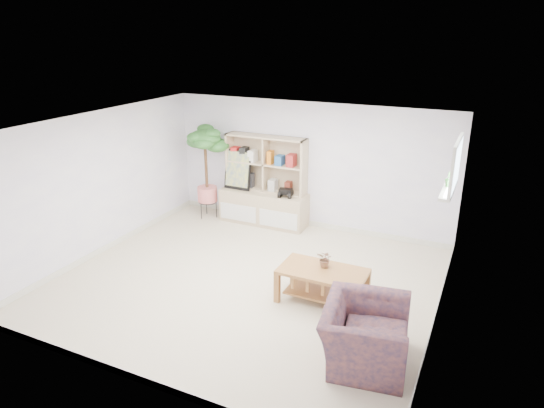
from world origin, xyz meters
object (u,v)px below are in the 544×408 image
at_px(coffee_table, 322,286).
at_px(floor_tree, 206,173).
at_px(storage_unit, 264,181).
at_px(armchair, 365,331).

distance_m(coffee_table, floor_tree, 3.90).
relative_size(storage_unit, armchair, 1.59).
height_order(coffee_table, floor_tree, floor_tree).
height_order(storage_unit, floor_tree, floor_tree).
bearing_deg(floor_tree, armchair, -37.46).
relative_size(coffee_table, armchair, 1.11).
xyz_separation_m(storage_unit, armchair, (2.90, -3.32, -0.46)).
xyz_separation_m(storage_unit, coffee_table, (2.03, -2.30, -0.62)).
relative_size(floor_tree, armchair, 1.73).
bearing_deg(floor_tree, storage_unit, 9.52).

